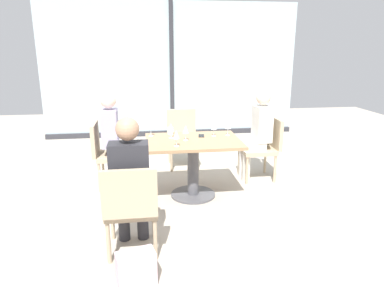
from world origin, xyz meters
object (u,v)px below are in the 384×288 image
(dining_table_main, at_px, (193,156))
(chair_far_right, at_px, (264,144))
(person_far_right, at_px, (257,131))
(wine_glass_0, at_px, (171,128))
(person_front_left, at_px, (130,178))
(person_far_left, at_px, (115,135))
(chair_far_left, at_px, (108,150))
(wine_glass_3, at_px, (151,126))
(wine_glass_5, at_px, (214,126))
(cell_phone_on_table, at_px, (201,136))
(chair_near_window, at_px, (182,134))
(chair_front_left, at_px, (131,204))
(wine_glass_4, at_px, (186,130))
(wine_glass_1, at_px, (228,125))
(coffee_cup, at_px, (170,131))
(handbag_0, at_px, (136,269))
(wine_glass_2, at_px, (176,135))

(dining_table_main, distance_m, chair_far_right, 1.18)
(person_far_right, distance_m, wine_glass_0, 1.29)
(person_front_left, relative_size, person_far_left, 1.00)
(chair_far_left, bearing_deg, chair_far_right, 0.00)
(wine_glass_0, bearing_deg, wine_glass_3, 150.33)
(person_far_right, bearing_deg, wine_glass_5, -154.13)
(cell_phone_on_table, bearing_deg, dining_table_main, -118.23)
(chair_far_left, relative_size, cell_phone_on_table, 6.04)
(wine_glass_0, xyz_separation_m, wine_glass_5, (0.54, 0.02, 0.00))
(person_far_right, xyz_separation_m, wine_glass_3, (-1.47, -0.21, 0.16))
(chair_near_window, bearing_deg, person_front_left, -107.16)
(chair_front_left, xyz_separation_m, wine_glass_4, (0.63, 1.21, 0.37))
(person_front_left, xyz_separation_m, wine_glass_1, (1.19, 1.27, 0.16))
(chair_far_left, bearing_deg, chair_front_left, -78.01)
(coffee_cup, bearing_deg, dining_table_main, -51.32)
(dining_table_main, bearing_deg, chair_far_right, 23.96)
(coffee_cup, bearing_deg, person_front_left, -108.12)
(wine_glass_0, relative_size, wine_glass_1, 1.00)
(chair_near_window, bearing_deg, chair_front_left, -106.44)
(chair_far_right, relative_size, person_far_left, 0.69)
(handbag_0, bearing_deg, wine_glass_1, 42.35)
(wine_glass_5, bearing_deg, chair_front_left, -126.33)
(wine_glass_0, height_order, wine_glass_1, same)
(wine_glass_1, distance_m, cell_phone_on_table, 0.36)
(chair_far_right, bearing_deg, person_far_left, -180.00)
(person_front_left, bearing_deg, wine_glass_0, 69.52)
(wine_glass_4, bearing_deg, wine_glass_2, -119.11)
(wine_glass_1, height_order, wine_glass_5, same)
(chair_near_window, bearing_deg, person_far_right, -37.29)
(dining_table_main, xyz_separation_m, cell_phone_on_table, (0.13, 0.17, 0.21))
(cell_phone_on_table, bearing_deg, person_far_right, 28.30)
(wine_glass_2, distance_m, handbag_0, 1.62)
(chair_near_window, bearing_deg, person_far_left, -142.71)
(wine_glass_4, bearing_deg, chair_far_left, 153.59)
(chair_front_left, xyz_separation_m, cell_phone_on_table, (0.85, 1.39, 0.24))
(wine_glass_1, height_order, wine_glass_4, same)
(chair_near_window, relative_size, wine_glass_3, 4.70)
(chair_front_left, height_order, handbag_0, chair_front_left)
(chair_front_left, distance_m, wine_glass_5, 1.73)
(chair_far_right, relative_size, wine_glass_3, 4.70)
(chair_far_left, relative_size, handbag_0, 2.90)
(chair_front_left, relative_size, wine_glass_4, 4.70)
(chair_near_window, height_order, handbag_0, chair_near_window)
(chair_far_right, relative_size, handbag_0, 2.90)
(chair_far_left, height_order, handbag_0, chair_far_left)
(wine_glass_0, height_order, wine_glass_5, same)
(chair_far_right, xyz_separation_m, person_front_left, (-1.80, -1.59, 0.20))
(chair_near_window, bearing_deg, chair_far_right, -34.39)
(wine_glass_1, xyz_separation_m, wine_glass_4, (-0.56, -0.17, 0.00))
(wine_glass_1, bearing_deg, wine_glass_2, -149.16)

